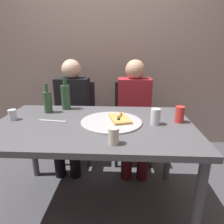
{
  "coord_description": "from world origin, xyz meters",
  "views": [
    {
      "loc": [
        0.21,
        -1.34,
        1.28
      ],
      "look_at": [
        0.14,
        0.12,
        0.8
      ],
      "focal_mm": 31.27,
      "sensor_mm": 36.0,
      "label": 1
    }
  ],
  "objects": [
    {
      "name": "guest_in_sweater",
      "position": [
        -0.34,
        0.69,
        0.64
      ],
      "size": [
        0.36,
        0.56,
        1.17
      ],
      "rotation": [
        0.0,
        0.0,
        3.14
      ],
      "color": "black",
      "rests_on": "ground_plane"
    },
    {
      "name": "back_wall",
      "position": [
        0.0,
        1.3,
        1.3
      ],
      "size": [
        6.0,
        0.1,
        2.6
      ],
      "primitive_type": "cube",
      "color": "gray",
      "rests_on": "ground_plane"
    },
    {
      "name": "tumbler_far",
      "position": [
        0.17,
        -0.32,
        0.8
      ],
      "size": [
        0.06,
        0.06,
        0.1
      ],
      "primitive_type": "cylinder",
      "color": "beige",
      "rests_on": "dining_table"
    },
    {
      "name": "wine_glass",
      "position": [
        -0.63,
        0.04,
        0.79
      ],
      "size": [
        0.06,
        0.06,
        0.08
      ],
      "primitive_type": "cylinder",
      "color": "silver",
      "rests_on": "dining_table"
    },
    {
      "name": "table_knife",
      "position": [
        -0.31,
        0.02,
        0.75
      ],
      "size": [
        0.22,
        0.05,
        0.01
      ],
      "primitive_type": "cube",
      "rotation": [
        0.0,
        0.0,
        6.16
      ],
      "color": "#B7B7BC",
      "rests_on": "dining_table"
    },
    {
      "name": "pizza_slice_last",
      "position": [
        0.2,
        0.05,
        0.77
      ],
      "size": [
        0.19,
        0.25,
        0.05
      ],
      "color": "tan",
      "rests_on": "pizza_tray"
    },
    {
      "name": "soda_can",
      "position": [
        0.64,
        0.05,
        0.81
      ],
      "size": [
        0.07,
        0.07,
        0.12
      ],
      "primitive_type": "cylinder",
      "color": "red",
      "rests_on": "dining_table"
    },
    {
      "name": "dining_table",
      "position": [
        0.0,
        0.0,
        0.67
      ],
      "size": [
        1.48,
        0.88,
        0.75
      ],
      "color": "#4C4C51",
      "rests_on": "ground_plane"
    },
    {
      "name": "ground_plane",
      "position": [
        0.0,
        0.0,
        0.0
      ],
      "size": [
        8.0,
        8.0,
        0.0
      ],
      "primitive_type": "plane",
      "color": "#424247"
    },
    {
      "name": "beer_bottle",
      "position": [
        -0.29,
        0.34,
        0.87
      ],
      "size": [
        0.08,
        0.08,
        0.3
      ],
      "color": "#2D5133",
      "rests_on": "dining_table"
    },
    {
      "name": "chair_right",
      "position": [
        0.35,
        0.84,
        0.51
      ],
      "size": [
        0.44,
        0.44,
        0.9
      ],
      "rotation": [
        0.0,
        0.0,
        3.14
      ],
      "color": "black",
      "rests_on": "ground_plane"
    },
    {
      "name": "chair_left",
      "position": [
        -0.34,
        0.84,
        0.51
      ],
      "size": [
        0.44,
        0.44,
        0.9
      ],
      "rotation": [
        0.0,
        0.0,
        3.14
      ],
      "color": "black",
      "rests_on": "ground_plane"
    },
    {
      "name": "wine_bottle",
      "position": [
        -0.42,
        0.23,
        0.85
      ],
      "size": [
        0.07,
        0.07,
        0.25
      ],
      "color": "#2D5133",
      "rests_on": "dining_table"
    },
    {
      "name": "tumbler_near",
      "position": [
        0.46,
        -0.0,
        0.81
      ],
      "size": [
        0.07,
        0.07,
        0.12
      ],
      "primitive_type": "cylinder",
      "color": "silver",
      "rests_on": "dining_table"
    },
    {
      "name": "guest_in_beanie",
      "position": [
        0.35,
        0.69,
        0.64
      ],
      "size": [
        0.36,
        0.56,
        1.17
      ],
      "rotation": [
        0.0,
        0.0,
        3.14
      ],
      "color": "maroon",
      "rests_on": "ground_plane"
    },
    {
      "name": "pizza_tray",
      "position": [
        0.14,
        0.02,
        0.76
      ],
      "size": [
        0.45,
        0.45,
        0.01
      ],
      "primitive_type": "cylinder",
      "color": "#ADADB2",
      "rests_on": "dining_table"
    }
  ]
}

